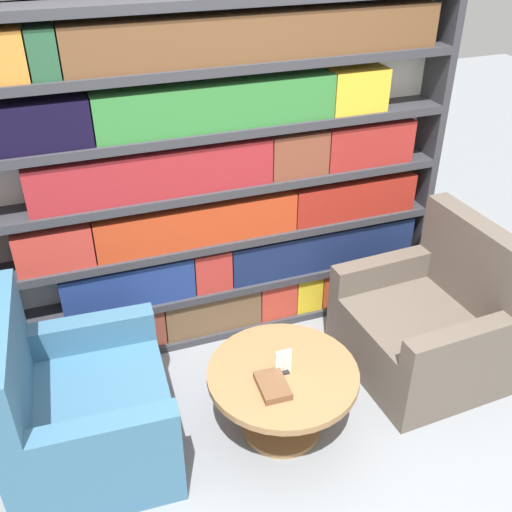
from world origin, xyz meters
TOP-DOWN VIEW (x-y plane):
  - ground_plane at (0.00, 0.00)m, footprint 14.00×14.00m
  - bookshelf at (-0.00, 1.30)m, footprint 2.82×0.30m
  - armchair_left at (-1.05, 0.49)m, footprint 0.85×0.93m
  - armchair_right at (1.03, 0.49)m, footprint 0.85×0.93m
  - coffee_table at (-0.01, 0.29)m, footprint 0.81×0.81m
  - table_sign at (-0.01, 0.29)m, footprint 0.09×0.06m
  - stray_book at (-0.11, 0.19)m, footprint 0.15×0.22m

SIDE VIEW (x-z plane):
  - ground_plane at x=0.00m, z-range 0.00..0.00m
  - coffee_table at x=-0.01m, z-range 0.09..0.52m
  - armchair_left at x=-1.05m, z-range -0.17..0.78m
  - armchair_right at x=1.03m, z-range -0.17..0.78m
  - stray_book at x=-0.11m, z-range 0.43..0.46m
  - table_sign at x=-0.01m, z-range 0.41..0.56m
  - bookshelf at x=0.00m, z-range -0.02..2.11m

